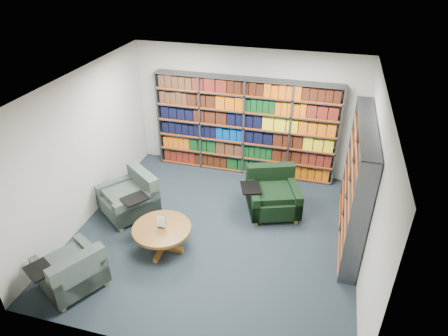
% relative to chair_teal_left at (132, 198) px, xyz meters
% --- Properties ---
extents(room_shell, '(5.02, 5.02, 2.82)m').
position_rel_chair_teal_left_xyz_m(room_shell, '(1.74, -0.20, 1.06)').
color(room_shell, '#19242B').
rests_on(room_shell, ground).
extents(bookshelf_back, '(4.00, 0.28, 2.20)m').
position_rel_chair_teal_left_xyz_m(bookshelf_back, '(1.74, 2.14, 0.76)').
color(bookshelf_back, '#47494F').
rests_on(bookshelf_back, ground).
extents(bookshelf_right, '(0.28, 2.50, 2.20)m').
position_rel_chair_teal_left_xyz_m(bookshelf_right, '(4.09, 0.40, 0.76)').
color(bookshelf_right, '#47494F').
rests_on(bookshelf_right, ground).
extents(chair_teal_left, '(1.29, 1.29, 0.84)m').
position_rel_chair_teal_left_xyz_m(chair_teal_left, '(0.00, 0.00, 0.00)').
color(chair_teal_left, '#042A33').
rests_on(chair_teal_left, ground).
extents(chair_green_right, '(1.26, 1.22, 0.86)m').
position_rel_chair_teal_left_xyz_m(chair_green_right, '(2.61, 0.80, 0.01)').
color(chair_green_right, black).
rests_on(chair_green_right, ground).
extents(chair_teal_front, '(1.17, 1.17, 0.78)m').
position_rel_chair_teal_left_xyz_m(chair_teal_front, '(0.02, -2.04, -0.02)').
color(chair_teal_front, '#042A33').
rests_on(chair_teal_front, ground).
extents(coffee_table, '(1.00, 1.00, 0.71)m').
position_rel_chair_teal_left_xyz_m(coffee_table, '(0.98, -0.86, 0.04)').
color(coffee_table, brown).
rests_on(coffee_table, ground).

